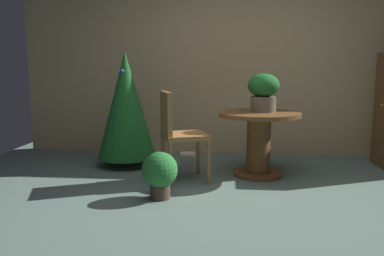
% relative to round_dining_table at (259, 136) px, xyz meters
% --- Properties ---
extents(ground_plane, '(6.60, 6.60, 0.00)m').
position_rel_round_dining_table_xyz_m(ground_plane, '(-0.22, -1.04, -0.45)').
color(ground_plane, slate).
extents(back_wall_panel, '(6.00, 0.10, 2.60)m').
position_rel_round_dining_table_xyz_m(back_wall_panel, '(-0.22, 1.16, 0.85)').
color(back_wall_panel, tan).
rests_on(back_wall_panel, ground_plane).
extents(round_dining_table, '(0.91, 0.91, 0.72)m').
position_rel_round_dining_table_xyz_m(round_dining_table, '(0.00, 0.00, 0.00)').
color(round_dining_table, brown).
rests_on(round_dining_table, ground_plane).
extents(flower_vase, '(0.35, 0.35, 0.42)m').
position_rel_round_dining_table_xyz_m(flower_vase, '(0.04, 0.07, 0.50)').
color(flower_vase, '#665B51').
rests_on(flower_vase, round_dining_table).
extents(wooden_chair_left_near, '(0.58, 0.57, 0.96)m').
position_rel_round_dining_table_xyz_m(wooden_chair_left_near, '(-0.87, -0.32, 0.10)').
color(wooden_chair_left_near, '#9E6B3D').
rests_on(wooden_chair_left_near, ground_plane).
extents(holiday_tree, '(0.71, 0.71, 1.40)m').
position_rel_round_dining_table_xyz_m(holiday_tree, '(-1.58, 0.31, 0.31)').
color(holiday_tree, brown).
rests_on(holiday_tree, ground_plane).
extents(gift_box_cream, '(0.20, 0.22, 0.20)m').
position_rel_round_dining_table_xyz_m(gift_box_cream, '(-0.81, 0.16, -0.35)').
color(gift_box_cream, silver).
rests_on(gift_box_cream, ground_plane).
extents(potted_plant, '(0.33, 0.33, 0.44)m').
position_rel_round_dining_table_xyz_m(potted_plant, '(-0.96, -0.89, -0.20)').
color(potted_plant, '#4C382D').
rests_on(potted_plant, ground_plane).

